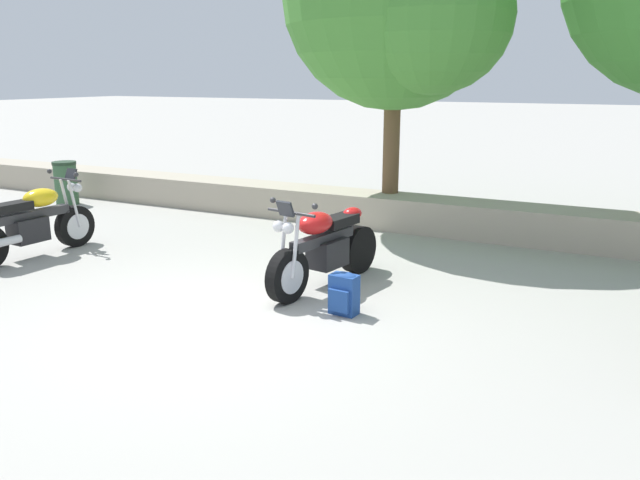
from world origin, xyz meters
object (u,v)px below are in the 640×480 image
Objects in this scene: motorcycle_red_centre at (324,248)px; rider_backpack at (344,293)px; trash_bin at (66,183)px; motorcycle_yellow_near_left at (32,224)px.

rider_backpack is (0.60, -0.73, -0.24)m from motorcycle_red_centre.
rider_backpack is at bearing -21.92° from trash_bin.
motorcycle_red_centre is 7.29m from trash_bin.
rider_backpack is at bearing -50.39° from motorcycle_red_centre.
motorcycle_yellow_near_left is 3.98m from trash_bin.
motorcycle_yellow_near_left is at bearing -48.15° from trash_bin.
motorcycle_yellow_near_left is 1.00× the size of motorcycle_red_centre.
motorcycle_red_centre is 0.98m from rider_backpack.
motorcycle_red_centre is 4.38× the size of rider_backpack.
motorcycle_red_centre is at bearing 8.97° from motorcycle_yellow_near_left.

